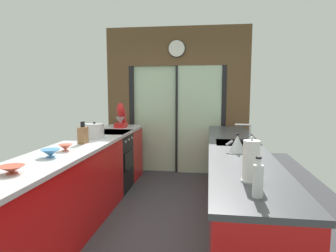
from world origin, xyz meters
TOP-DOWN VIEW (x-y plane):
  - ground_plane at (0.00, 0.60)m, footprint 5.04×7.60m
  - back_wall_unit at (0.00, 2.40)m, footprint 2.64×0.12m
  - left_counter_run at (-0.91, 0.13)m, footprint 0.62×3.80m
  - right_counter_run at (0.91, 0.30)m, footprint 0.62×3.80m
  - sink_faucet at (1.05, 0.55)m, footprint 0.19×0.02m
  - oven_range at (-0.91, 1.25)m, footprint 0.60×0.60m
  - mixing_bowl_near at (-0.89, -1.06)m, footprint 0.19×0.19m
  - mixing_bowl_mid at (-0.89, -0.51)m, footprint 0.18×0.18m
  - mixing_bowl_far at (-0.89, -0.21)m, footprint 0.14×0.14m
  - knife_block at (-0.89, 0.23)m, footprint 0.08×0.14m
  - stand_mixer at (-0.89, 1.77)m, footprint 0.17×0.27m
  - stock_pot at (-0.89, 0.59)m, footprint 0.25×0.25m
  - kettle at (0.89, -0.02)m, footprint 0.26×0.18m
  - soap_bottle at (0.89, -1.32)m, footprint 0.06×0.06m
  - paper_towel_roll at (0.89, -1.02)m, footprint 0.13×0.13m

SIDE VIEW (x-z plane):
  - ground_plane at x=0.00m, z-range -0.02..0.00m
  - oven_range at x=-0.91m, z-range 0.00..0.92m
  - right_counter_run at x=0.91m, z-range 0.00..0.92m
  - left_counter_run at x=-0.91m, z-range 0.01..0.93m
  - mixing_bowl_near at x=-0.89m, z-range 0.92..0.98m
  - mixing_bowl_far at x=-0.89m, z-range 0.92..0.99m
  - mixing_bowl_mid at x=-0.89m, z-range 0.92..1.00m
  - kettle at x=0.89m, z-range 0.91..1.11m
  - stock_pot at x=-0.89m, z-range 0.91..1.13m
  - knife_block at x=-0.89m, z-range 0.89..1.16m
  - soap_bottle at x=0.89m, z-range 0.90..1.15m
  - paper_towel_roll at x=0.89m, z-range 0.90..1.23m
  - sink_faucet at x=1.05m, z-range 0.96..1.19m
  - stand_mixer at x=-0.89m, z-range 0.87..1.29m
  - back_wall_unit at x=0.00m, z-range 0.18..2.88m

